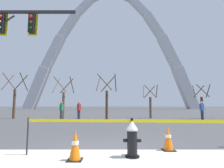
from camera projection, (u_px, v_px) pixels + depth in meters
ground_plane at (104, 151)px, 5.35m from camera, size 240.00×240.00×0.00m
fire_hydrant at (132, 139)px, 4.78m from camera, size 0.46×0.48×0.99m
caution_tape_barrier at (137, 130)px, 4.83m from camera, size 5.87×0.43×0.99m
traffic_cone_by_hydrant at (168, 138)px, 5.46m from camera, size 0.36×0.36×0.73m
traffic_cone_mid_sidewalk at (75, 145)px, 4.50m from camera, size 0.36×0.36×0.73m
monument_arch at (111, 54)px, 56.38m from camera, size 51.17×2.88×37.55m
tree_far_left at (14, 98)px, 17.82m from camera, size 1.99×2.01×4.33m
tree_left_mid at (63, 100)px, 17.35m from camera, size 1.81×1.82×3.91m
tree_center_left at (107, 99)px, 17.15m from camera, size 1.90×1.91×4.11m
tree_center_right at (150, 103)px, 18.40m from camera, size 1.52×1.53×3.27m
tree_right_mid at (202, 103)px, 17.96m from camera, size 1.52×1.53×3.27m
pedestrian_walking_left at (61, 111)px, 15.81m from camera, size 0.24×0.36×1.59m
pedestrian_standing_center at (202, 111)px, 15.59m from camera, size 0.39×0.33×1.59m
pedestrian_walking_right at (79, 111)px, 15.44m from camera, size 0.36×0.39×1.59m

